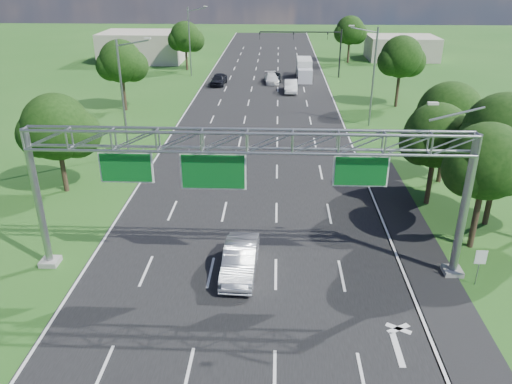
# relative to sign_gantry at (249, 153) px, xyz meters

# --- Properties ---
(ground) EXTENTS (220.00, 220.00, 0.00)m
(ground) POSITION_rel_sign_gantry_xyz_m (-0.33, 18.00, -6.89)
(ground) COLOR #205319
(ground) RESTS_ON ground
(road) EXTENTS (18.00, 180.00, 0.02)m
(road) POSITION_rel_sign_gantry_xyz_m (-0.33, 18.00, -6.89)
(road) COLOR black
(road) RESTS_ON ground
(road_flare) EXTENTS (3.00, 30.00, 0.02)m
(road_flare) POSITION_rel_sign_gantry_xyz_m (9.87, 2.00, -6.89)
(road_flare) COLOR black
(road_flare) RESTS_ON ground
(sign_gantry) EXTENTS (23.50, 1.00, 9.56)m
(sign_gantry) POSITION_rel_sign_gantry_xyz_m (0.00, 0.00, 0.00)
(sign_gantry) COLOR gray
(sign_gantry) RESTS_ON ground
(regulatory_sign) EXTENTS (0.60, 0.08, 2.10)m
(regulatory_sign) POSITION_rel_sign_gantry_xyz_m (12.07, -1.02, -5.38)
(regulatory_sign) COLOR gray
(regulatory_sign) RESTS_ON ground
(traffic_signal) EXTENTS (12.21, 0.24, 7.00)m
(traffic_signal) POSITION_rel_sign_gantry_xyz_m (7.15, 53.00, -1.72)
(traffic_signal) COLOR black
(traffic_signal) RESTS_ON ground
(streetlight_l_near) EXTENTS (2.97, 0.22, 10.16)m
(streetlight_l_near) POSITION_rel_sign_gantry_xyz_m (-11.63, 18.00, -1.31)
(streetlight_l_near) COLOR gray
(streetlight_l_near) RESTS_ON ground
(streetlight_l_far) EXTENTS (2.97, 0.22, 10.16)m
(streetlight_l_far) POSITION_rel_sign_gantry_xyz_m (-11.63, 53.00, -1.31)
(streetlight_l_far) COLOR gray
(streetlight_l_far) RESTS_ON ground
(streetlight_r_mid) EXTENTS (2.97, 0.22, 10.16)m
(streetlight_r_mid) POSITION_rel_sign_gantry_xyz_m (10.97, 28.00, -1.31)
(streetlight_r_mid) COLOR gray
(streetlight_r_mid) RESTS_ON ground
(tree_cluster_right) EXTENTS (9.91, 14.60, 8.68)m
(tree_cluster_right) POSITION_rel_sign_gantry_xyz_m (14.47, 7.19, -1.58)
(tree_cluster_right) COLOR #2D2116
(tree_cluster_right) RESTS_ON ground
(tree_verge_la) EXTENTS (5.76, 4.80, 7.40)m
(tree_verge_la) POSITION_rel_sign_gantry_xyz_m (-14.25, 10.04, -2.13)
(tree_verge_la) COLOR #2D2116
(tree_verge_la) RESTS_ON ground
(tree_verge_lb) EXTENTS (5.76, 4.80, 8.06)m
(tree_verge_lb) POSITION_rel_sign_gantry_xyz_m (-16.25, 33.04, -1.48)
(tree_verge_lb) COLOR #2D2116
(tree_verge_lb) RESTS_ON ground
(tree_verge_lc) EXTENTS (5.76, 4.80, 7.62)m
(tree_verge_lc) POSITION_rel_sign_gantry_xyz_m (-13.25, 58.04, -1.92)
(tree_verge_lc) COLOR #2D2116
(tree_verge_lc) RESTS_ON ground
(tree_verge_rd) EXTENTS (5.76, 4.80, 8.28)m
(tree_verge_rd) POSITION_rel_sign_gantry_xyz_m (15.75, 36.04, -1.26)
(tree_verge_rd) COLOR #2D2116
(tree_verge_rd) RESTS_ON ground
(tree_verge_re) EXTENTS (5.76, 4.80, 7.84)m
(tree_verge_re) POSITION_rel_sign_gantry_xyz_m (13.75, 66.04, -1.70)
(tree_verge_re) COLOR #2D2116
(tree_verge_re) RESTS_ON ground
(building_left) EXTENTS (14.00, 10.00, 5.00)m
(building_left) POSITION_rel_sign_gantry_xyz_m (-22.33, 66.00, -4.39)
(building_left) COLOR #AEA592
(building_left) RESTS_ON ground
(building_right) EXTENTS (12.00, 9.00, 4.00)m
(building_right) POSITION_rel_sign_gantry_xyz_m (23.67, 70.00, -4.89)
(building_right) COLOR #AEA592
(building_right) RESTS_ON ground
(silver_sedan) EXTENTS (1.93, 5.08, 1.65)m
(silver_sedan) POSITION_rel_sign_gantry_xyz_m (-0.49, -0.42, -6.06)
(silver_sedan) COLOR #ADB2BA
(silver_sedan) RESTS_ON ground
(car_queue_a) EXTENTS (2.38, 4.82, 1.35)m
(car_queue_a) POSITION_rel_sign_gantry_xyz_m (0.54, 48.69, -6.22)
(car_queue_a) COLOR white
(car_queue_a) RESTS_ON ground
(car_queue_b) EXTENTS (1.93, 4.14, 1.15)m
(car_queue_b) POSITION_rel_sign_gantry_xyz_m (0.90, 50.04, -6.32)
(car_queue_b) COLOR black
(car_queue_b) RESTS_ON ground
(car_queue_c) EXTENTS (2.25, 4.83, 1.60)m
(car_queue_c) POSITION_rel_sign_gantry_xyz_m (-6.91, 47.03, -6.09)
(car_queue_c) COLOR black
(car_queue_c) RESTS_ON ground
(car_queue_d) EXTENTS (1.68, 4.80, 1.58)m
(car_queue_d) POSITION_rel_sign_gantry_xyz_m (3.21, 43.10, -6.10)
(car_queue_d) COLOR white
(car_queue_d) RESTS_ON ground
(box_truck) EXTENTS (2.29, 7.47, 2.83)m
(box_truck) POSITION_rel_sign_gantry_xyz_m (5.37, 51.81, -5.54)
(box_truck) COLOR silver
(box_truck) RESTS_ON ground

